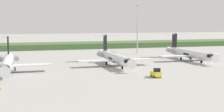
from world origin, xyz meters
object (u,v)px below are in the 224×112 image
(regional_jet_second, at_px, (114,57))
(safety_cone_front_marker, at_px, (1,89))
(regional_jet_third, at_px, (189,53))
(baggage_tug, at_px, (156,73))
(regional_jet_nearest, at_px, (7,63))
(antenna_mast, at_px, (137,33))

(regional_jet_second, distance_m, safety_cone_front_marker, 40.99)
(regional_jet_third, distance_m, safety_cone_front_marker, 67.50)
(regional_jet_third, bearing_deg, baggage_tug, -132.23)
(regional_jet_nearest, xyz_separation_m, baggage_tug, (34.58, -18.53, -1.53))
(regional_jet_nearest, xyz_separation_m, safety_cone_front_marker, (-0.35, -22.79, -2.26))
(baggage_tug, relative_size, safety_cone_front_marker, 5.82)
(regional_jet_nearest, bearing_deg, safety_cone_front_marker, -90.87)
(baggage_tug, bearing_deg, regional_jet_second, 99.66)
(regional_jet_nearest, relative_size, safety_cone_front_marker, 56.36)
(regional_jet_third, bearing_deg, safety_cone_front_marker, -152.16)
(regional_jet_second, height_order, baggage_tug, regional_jet_second)
(antenna_mast, distance_m, safety_cone_front_marker, 77.34)
(regional_jet_second, relative_size, regional_jet_third, 1.00)
(baggage_tug, xyz_separation_m, safety_cone_front_marker, (-34.93, -4.26, -0.73))
(regional_jet_nearest, distance_m, regional_jet_third, 59.94)
(regional_jet_third, distance_m, baggage_tug, 36.82)
(regional_jet_nearest, xyz_separation_m, antenna_mast, (50.43, 34.96, 5.96))
(regional_jet_second, height_order, safety_cone_front_marker, regional_jet_second)
(baggage_tug, bearing_deg, antenna_mast, 73.49)
(antenna_mast, relative_size, safety_cone_front_marker, 37.01)
(regional_jet_second, xyz_separation_m, regional_jet_third, (28.52, 4.94, 0.00))
(regional_jet_second, height_order, regional_jet_third, same)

